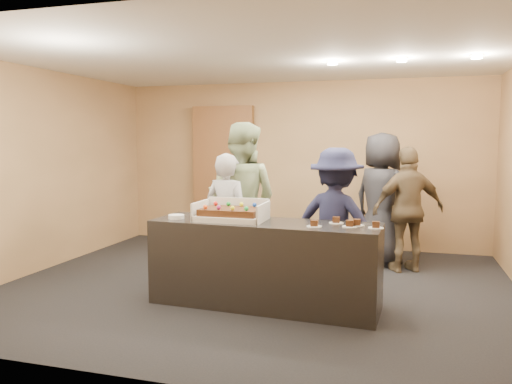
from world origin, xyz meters
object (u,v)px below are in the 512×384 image
Objects in this scene: sheet_cake at (231,211)px; person_sage_man at (241,201)px; serving_counter at (264,264)px; cake_box at (232,215)px; person_server_grey at (227,219)px; person_dark_suit at (381,199)px; person_navy_man at (336,222)px; plate_stack at (176,217)px; person_brown_extra at (408,209)px; storage_cabinet at (224,175)px.

person_sage_man is at bearing 101.71° from sheet_cake.
sheet_cake is at bearing -177.09° from serving_counter.
person_server_grey is at bearing 114.02° from cake_box.
person_server_grey is 0.86× the size of person_dark_suit.
person_server_grey is 1.33m from person_navy_man.
cake_box is at bearing 109.20° from person_sage_man.
person_sage_man is (0.41, 1.03, 0.06)m from plate_stack.
sheet_cake is 0.37× the size of person_brown_extra.
cake_box is 2.61m from person_brown_extra.
cake_box is 0.62m from plate_stack.
person_sage_man is at bearing -0.47° from person_brown_extra.
person_dark_suit is (2.08, 2.26, 0.01)m from plate_stack.
plate_stack is at bearing -173.48° from sheet_cake.
sheet_cake is (1.20, -3.05, -0.16)m from storage_cabinet.
person_brown_extra is (2.03, 0.92, -0.15)m from person_sage_man.
cake_box is at bearing -68.35° from storage_cabinet.
person_navy_man is at bearing 28.22° from sheet_cake.
person_sage_man is at bearing 102.06° from cake_box.
person_sage_man is at bearing -94.93° from person_server_grey.
sheet_cake is 0.62m from plate_stack.
person_dark_suit is at bearing 55.88° from cake_box.
person_navy_man is 1.00× the size of person_brown_extra.
person_navy_man is at bearing 42.57° from serving_counter.
sheet_cake is 0.98m from person_sage_man.
person_brown_extra is at bearing 54.91° from serving_counter.
person_sage_man is 2.08m from person_dark_suit.
plate_stack is 0.09× the size of person_sage_man.
sheet_cake is 0.39× the size of person_server_grey.
storage_cabinet is (-1.57, 3.05, 0.71)m from serving_counter.
cake_box reaches higher than sheet_cake.
sheet_cake reaches higher than plate_stack.
person_server_grey is (-0.65, 0.66, 0.35)m from serving_counter.
serving_counter is at bearing 53.22° from person_navy_man.
person_navy_man is (1.04, 0.53, -0.11)m from cake_box.
storage_cabinet is at bearing -57.31° from person_sage_man.
person_sage_man is (1.00, -2.09, -0.18)m from storage_cabinet.
person_sage_man reaches higher than person_dark_suit.
person_dark_suit is at bearing -136.26° from person_sage_man.
cake_box is 0.46× the size of person_server_grey.
sheet_cake is 2.63m from person_brown_extra.
sheet_cake is at bearing 124.31° from person_server_grey.
cake_box is 2.62m from person_dark_suit.
cake_box is at bearing 125.22° from person_server_grey.
person_navy_man is at bearing 34.16° from person_brown_extra.
person_brown_extra is (1.47, 1.88, 0.39)m from serving_counter.
person_brown_extra is at bearing 174.54° from person_dark_suit.
person_server_grey is at bearing 4.98° from person_brown_extra.
sheet_cake is (-0.00, -0.03, 0.05)m from cake_box.
person_brown_extra is 0.90× the size of person_dark_suit.
cake_box is (1.20, -3.02, -0.21)m from storage_cabinet.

